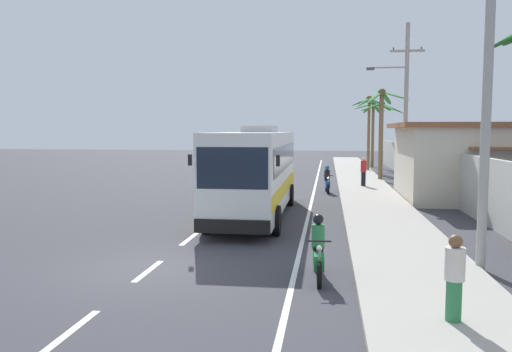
{
  "coord_description": "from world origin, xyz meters",
  "views": [
    {
      "loc": [
        4.53,
        -12.57,
        3.59
      ],
      "look_at": [
        1.56,
        8.47,
        1.7
      ],
      "focal_mm": 35.88,
      "sensor_mm": 36.0,
      "label": 1
    }
  ],
  "objects_px": {
    "palm_third": "(369,114)",
    "palm_farthest": "(373,119)",
    "palm_second": "(381,124)",
    "pedestrian_midwalk": "(455,276)",
    "utility_pole_nearest": "(487,100)",
    "coach_bus_foreground": "(256,169)",
    "palm_nearest": "(381,115)",
    "pedestrian_near_kerb": "(364,171)",
    "motorcycle_trailing": "(318,253)",
    "motorcycle_beside_bus": "(327,182)",
    "utility_pole_mid": "(405,104)"
  },
  "relations": [
    {
      "from": "motorcycle_beside_bus",
      "to": "palm_nearest",
      "type": "bearing_deg",
      "value": 64.03
    },
    {
      "from": "utility_pole_nearest",
      "to": "palm_second",
      "type": "bearing_deg",
      "value": 89.47
    },
    {
      "from": "pedestrian_near_kerb",
      "to": "pedestrian_midwalk",
      "type": "height_order",
      "value": "pedestrian_near_kerb"
    },
    {
      "from": "motorcycle_trailing",
      "to": "utility_pole_mid",
      "type": "distance_m",
      "value": 18.8
    },
    {
      "from": "coach_bus_foreground",
      "to": "palm_third",
      "type": "bearing_deg",
      "value": 75.36
    },
    {
      "from": "pedestrian_near_kerb",
      "to": "utility_pole_nearest",
      "type": "bearing_deg",
      "value": 139.78
    },
    {
      "from": "coach_bus_foreground",
      "to": "palm_farthest",
      "type": "bearing_deg",
      "value": 76.48
    },
    {
      "from": "coach_bus_foreground",
      "to": "utility_pole_mid",
      "type": "bearing_deg",
      "value": 50.88
    },
    {
      "from": "palm_second",
      "to": "palm_third",
      "type": "bearing_deg",
      "value": 99.75
    },
    {
      "from": "coach_bus_foreground",
      "to": "palm_second",
      "type": "height_order",
      "value": "palm_second"
    },
    {
      "from": "utility_pole_mid",
      "to": "palm_farthest",
      "type": "relative_size",
      "value": 1.48
    },
    {
      "from": "pedestrian_midwalk",
      "to": "utility_pole_mid",
      "type": "height_order",
      "value": "utility_pole_mid"
    },
    {
      "from": "coach_bus_foreground",
      "to": "utility_pole_nearest",
      "type": "distance_m",
      "value": 10.46
    },
    {
      "from": "motorcycle_beside_bus",
      "to": "pedestrian_midwalk",
      "type": "xyz_separation_m",
      "value": [
        2.31,
        -20.28,
        0.33
      ]
    },
    {
      "from": "motorcycle_beside_bus",
      "to": "palm_second",
      "type": "bearing_deg",
      "value": 71.1
    },
    {
      "from": "pedestrian_near_kerb",
      "to": "motorcycle_trailing",
      "type": "bearing_deg",
      "value": 127.81
    },
    {
      "from": "pedestrian_near_kerb",
      "to": "palm_second",
      "type": "distance_m",
      "value": 10.2
    },
    {
      "from": "utility_pole_mid",
      "to": "palm_second",
      "type": "xyz_separation_m",
      "value": [
        -0.07,
        12.04,
        -0.91
      ]
    },
    {
      "from": "motorcycle_beside_bus",
      "to": "motorcycle_trailing",
      "type": "height_order",
      "value": "motorcycle_beside_bus"
    },
    {
      "from": "motorcycle_trailing",
      "to": "pedestrian_midwalk",
      "type": "height_order",
      "value": "pedestrian_midwalk"
    },
    {
      "from": "utility_pole_mid",
      "to": "palm_third",
      "type": "bearing_deg",
      "value": 92.65
    },
    {
      "from": "palm_second",
      "to": "palm_third",
      "type": "relative_size",
      "value": 0.9
    },
    {
      "from": "palm_nearest",
      "to": "palm_second",
      "type": "bearing_deg",
      "value": 84.35
    },
    {
      "from": "motorcycle_trailing",
      "to": "pedestrian_near_kerb",
      "type": "relative_size",
      "value": 1.1
    },
    {
      "from": "motorcycle_trailing",
      "to": "pedestrian_near_kerb",
      "type": "height_order",
      "value": "pedestrian_near_kerb"
    },
    {
      "from": "palm_nearest",
      "to": "pedestrian_near_kerb",
      "type": "bearing_deg",
      "value": -107.04
    },
    {
      "from": "utility_pole_nearest",
      "to": "palm_farthest",
      "type": "bearing_deg",
      "value": 89.38
    },
    {
      "from": "motorcycle_trailing",
      "to": "coach_bus_foreground",
      "type": "bearing_deg",
      "value": 107.44
    },
    {
      "from": "coach_bus_foreground",
      "to": "pedestrian_midwalk",
      "type": "bearing_deg",
      "value": -65.64
    },
    {
      "from": "utility_pole_mid",
      "to": "palm_nearest",
      "type": "bearing_deg",
      "value": 93.98
    },
    {
      "from": "pedestrian_midwalk",
      "to": "palm_nearest",
      "type": "xyz_separation_m",
      "value": [
        1.44,
        27.99,
        3.74
      ]
    },
    {
      "from": "motorcycle_beside_bus",
      "to": "palm_third",
      "type": "bearing_deg",
      "value": 77.69
    },
    {
      "from": "coach_bus_foreground",
      "to": "motorcycle_trailing",
      "type": "height_order",
      "value": "coach_bus_foreground"
    },
    {
      "from": "coach_bus_foreground",
      "to": "motorcycle_beside_bus",
      "type": "bearing_deg",
      "value": 71.12
    },
    {
      "from": "coach_bus_foreground",
      "to": "palm_second",
      "type": "xyz_separation_m",
      "value": [
        7.16,
        20.93,
        2.18
      ]
    },
    {
      "from": "coach_bus_foreground",
      "to": "utility_pole_nearest",
      "type": "height_order",
      "value": "utility_pole_nearest"
    },
    {
      "from": "pedestrian_near_kerb",
      "to": "palm_third",
      "type": "distance_m",
      "value": 14.06
    },
    {
      "from": "motorcycle_beside_bus",
      "to": "palm_second",
      "type": "distance_m",
      "value": 13.45
    },
    {
      "from": "motorcycle_trailing",
      "to": "palm_nearest",
      "type": "distance_m",
      "value": 25.81
    },
    {
      "from": "utility_pole_mid",
      "to": "palm_nearest",
      "type": "relative_size",
      "value": 1.46
    },
    {
      "from": "motorcycle_beside_bus",
      "to": "utility_pole_mid",
      "type": "height_order",
      "value": "utility_pole_mid"
    },
    {
      "from": "palm_third",
      "to": "palm_farthest",
      "type": "xyz_separation_m",
      "value": [
        0.82,
        5.56,
        -0.28
      ]
    },
    {
      "from": "utility_pole_mid",
      "to": "motorcycle_trailing",
      "type": "bearing_deg",
      "value": -104.12
    },
    {
      "from": "motorcycle_beside_bus",
      "to": "utility_pole_mid",
      "type": "relative_size",
      "value": 0.2
    },
    {
      "from": "pedestrian_near_kerb",
      "to": "utility_pole_mid",
      "type": "height_order",
      "value": "utility_pole_mid"
    },
    {
      "from": "coach_bus_foreground",
      "to": "pedestrian_midwalk",
      "type": "distance_m",
      "value": 12.81
    },
    {
      "from": "utility_pole_nearest",
      "to": "motorcycle_trailing",
      "type": "bearing_deg",
      "value": -162.14
    },
    {
      "from": "palm_third",
      "to": "coach_bus_foreground",
      "type": "bearing_deg",
      "value": -104.64
    },
    {
      "from": "pedestrian_near_kerb",
      "to": "palm_farthest",
      "type": "xyz_separation_m",
      "value": [
        2.12,
        19.0,
        3.66
      ]
    },
    {
      "from": "pedestrian_midwalk",
      "to": "utility_pole_nearest",
      "type": "bearing_deg",
      "value": 80.89
    }
  ]
}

